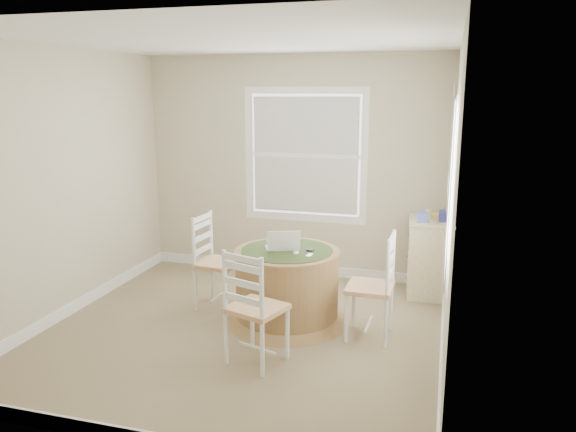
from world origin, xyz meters
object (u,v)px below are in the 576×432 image
(round_table, at_px, (287,283))
(chair_near, at_px, (257,308))
(chair_right, at_px, (370,287))
(corner_chest, at_px, (429,257))
(chair_left, at_px, (218,263))
(laptop, at_px, (283,246))

(round_table, xyz_separation_m, chair_near, (-0.00, -0.87, 0.08))
(chair_right, xyz_separation_m, corner_chest, (0.47, 1.29, -0.06))
(chair_near, bearing_deg, chair_left, -35.18)
(corner_chest, bearing_deg, laptop, -142.99)
(chair_right, distance_m, laptop, 0.91)
(chair_near, bearing_deg, laptop, -69.00)
(chair_right, xyz_separation_m, laptop, (-0.86, 0.15, 0.27))
(chair_near, bearing_deg, round_table, -72.07)
(chair_near, height_order, laptop, chair_near)
(laptop, distance_m, corner_chest, 1.77)
(round_table, height_order, corner_chest, corner_chest)
(round_table, distance_m, laptop, 0.36)
(chair_left, bearing_deg, corner_chest, -59.94)
(round_table, height_order, chair_right, chair_right)
(chair_near, xyz_separation_m, corner_chest, (1.28, 2.03, -0.06))
(laptop, bearing_deg, corner_chest, -161.48)
(laptop, bearing_deg, round_table, 137.83)
(corner_chest, bearing_deg, chair_left, -157.78)
(chair_left, xyz_separation_m, chair_right, (1.58, -0.30, 0.00))
(chair_near, bearing_deg, corner_chest, -104.12)
(round_table, xyz_separation_m, chair_right, (0.81, -0.14, 0.08))
(chair_left, relative_size, chair_right, 1.00)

